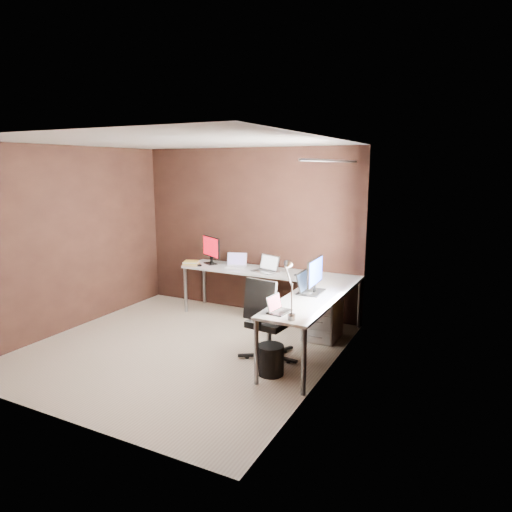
# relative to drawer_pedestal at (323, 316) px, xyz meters

# --- Properties ---
(room) EXTENTS (3.60, 3.60, 2.50)m
(room) POSITION_rel_drawer_pedestal_xyz_m (-1.09, -1.08, 0.98)
(room) COLOR #C1B296
(room) RESTS_ON ground
(desk) EXTENTS (2.65, 2.25, 0.73)m
(desk) POSITION_rel_drawer_pedestal_xyz_m (-0.59, -0.11, 0.38)
(desk) COLOR silver
(desk) RESTS_ON ground
(drawer_pedestal) EXTENTS (0.42, 0.50, 0.60)m
(drawer_pedestal) POSITION_rel_drawer_pedestal_xyz_m (0.00, 0.00, 0.00)
(drawer_pedestal) COLOR silver
(drawer_pedestal) RESTS_ON ground
(monitor_left) EXTENTS (0.44, 0.27, 0.43)m
(monitor_left) POSITION_rel_drawer_pedestal_xyz_m (-1.95, 0.40, 0.67)
(monitor_left) COLOR black
(monitor_left) RESTS_ON desk
(monitor_right) EXTENTS (0.13, 0.52, 0.43)m
(monitor_right) POSITION_rel_drawer_pedestal_xyz_m (0.04, -0.47, 0.67)
(monitor_right) COLOR black
(monitor_right) RESTS_ON desk
(laptop_white) EXTENTS (0.35, 0.30, 0.20)m
(laptop_white) POSITION_rel_drawer_pedestal_xyz_m (-1.51, 0.39, 0.48)
(laptop_white) COLOR silver
(laptop_white) RESTS_ON desk
(laptop_silver) EXTENTS (0.41, 0.34, 0.23)m
(laptop_silver) POSITION_rel_drawer_pedestal_xyz_m (-0.96, 0.31, 0.48)
(laptop_silver) COLOR silver
(laptop_silver) RESTS_ON desk
(laptop_black_big) EXTENTS (0.28, 0.38, 0.25)m
(laptop_black_big) POSITION_rel_drawer_pedestal_xyz_m (-0.04, -0.46, 0.48)
(laptop_black_big) COLOR black
(laptop_black_big) RESTS_ON desk
(laptop_black_small) EXTENTS (0.21, 0.27, 0.17)m
(laptop_black_small) POSITION_rel_drawer_pedestal_xyz_m (-0.06, -1.32, 0.47)
(laptop_black_small) COLOR black
(laptop_black_small) RESTS_ON desk
(book_stack) EXTENTS (0.27, 0.24, 0.07)m
(book_stack) POSITION_rel_drawer_pedestal_xyz_m (-2.16, 0.15, 0.47)
(book_stack) COLOR tan
(book_stack) RESTS_ON desk
(mouse_left) EXTENTS (0.10, 0.07, 0.04)m
(mouse_left) POSITION_rel_drawer_pedestal_xyz_m (-2.02, 0.15, 0.45)
(mouse_left) COLOR black
(mouse_left) RESTS_ON desk
(mouse_corner) EXTENTS (0.10, 0.07, 0.03)m
(mouse_corner) POSITION_rel_drawer_pedestal_xyz_m (-0.46, 0.23, 0.45)
(mouse_corner) COLOR black
(mouse_corner) RESTS_ON desk
(desk_lamp) EXTENTS (0.19, 0.22, 0.57)m
(desk_lamp) POSITION_rel_drawer_pedestal_xyz_m (0.10, -1.42, 0.79)
(desk_lamp) COLOR slate
(desk_lamp) RESTS_ON desk
(office_chair) EXTENTS (0.56, 0.56, 0.99)m
(office_chair) POSITION_rel_drawer_pedestal_xyz_m (-0.35, -0.94, -0.01)
(office_chair) COLOR black
(office_chair) RESTS_ON ground
(wastebasket) EXTENTS (0.30, 0.30, 0.33)m
(wastebasket) POSITION_rel_drawer_pedestal_xyz_m (-0.15, -1.29, -0.14)
(wastebasket) COLOR black
(wastebasket) RESTS_ON ground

